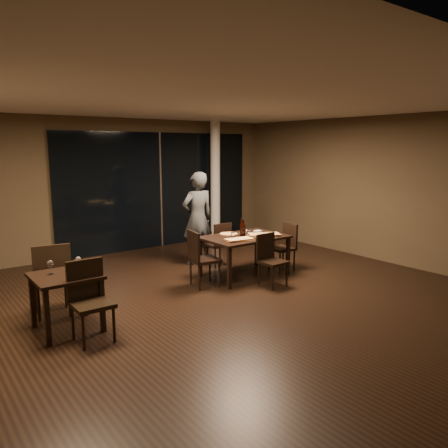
# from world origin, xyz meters

# --- Properties ---
(ground) EXTENTS (8.00, 8.00, 0.00)m
(ground) POSITION_xyz_m (0.00, 0.00, 0.00)
(ground) COLOR black
(ground) RESTS_ON ground
(wall_back) EXTENTS (8.00, 0.10, 3.00)m
(wall_back) POSITION_xyz_m (0.00, 4.05, 1.50)
(wall_back) COLOR #453825
(wall_back) RESTS_ON ground
(wall_right) EXTENTS (0.10, 8.00, 3.00)m
(wall_right) POSITION_xyz_m (4.05, 0.00, 1.50)
(wall_right) COLOR #453825
(wall_right) RESTS_ON ground
(ceiling) EXTENTS (8.00, 8.00, 0.04)m
(ceiling) POSITION_xyz_m (0.00, 0.00, 3.02)
(ceiling) COLOR silver
(ceiling) RESTS_ON wall_back
(window_panel) EXTENTS (5.00, 0.06, 2.70)m
(window_panel) POSITION_xyz_m (1.00, 3.96, 1.35)
(window_panel) COLOR black
(window_panel) RESTS_ON ground
(column) EXTENTS (0.24, 0.24, 3.00)m
(column) POSITION_xyz_m (2.40, 3.65, 1.50)
(column) COLOR silver
(column) RESTS_ON ground
(main_table) EXTENTS (1.50, 1.00, 0.75)m
(main_table) POSITION_xyz_m (1.00, 0.80, 0.68)
(main_table) COLOR black
(main_table) RESTS_ON ground
(side_table) EXTENTS (0.80, 0.80, 0.75)m
(side_table) POSITION_xyz_m (-2.40, 0.30, 0.62)
(side_table) COLOR black
(side_table) RESTS_ON ground
(chair_main_far) EXTENTS (0.43, 0.43, 0.88)m
(chair_main_far) POSITION_xyz_m (1.03, 1.61, 0.49)
(chair_main_far) COLOR black
(chair_main_far) RESTS_ON ground
(chair_main_near) EXTENTS (0.43, 0.43, 0.90)m
(chair_main_near) POSITION_xyz_m (0.99, 0.11, 0.50)
(chair_main_near) COLOR black
(chair_main_near) RESTS_ON ground
(chair_main_left) EXTENTS (0.52, 0.52, 0.98)m
(chair_main_left) POSITION_xyz_m (-0.02, 0.75, 0.54)
(chair_main_left) COLOR black
(chair_main_left) RESTS_ON ground
(chair_main_right) EXTENTS (0.47, 0.47, 0.91)m
(chair_main_right) POSITION_xyz_m (1.90, 0.64, 0.51)
(chair_main_right) COLOR black
(chair_main_right) RESTS_ON ground
(chair_side_far) EXTENTS (0.57, 0.57, 1.06)m
(chair_side_far) POSITION_xyz_m (-2.42, 0.86, 0.59)
(chair_side_far) COLOR black
(chair_side_far) RESTS_ON ground
(chair_side_near) EXTENTS (0.46, 0.46, 0.99)m
(chair_side_near) POSITION_xyz_m (-2.26, -0.14, 0.55)
(chair_side_near) COLOR black
(chair_side_near) RESTS_ON ground
(diner) EXTENTS (0.66, 0.46, 1.88)m
(diner) POSITION_xyz_m (0.79, 2.04, 0.94)
(diner) COLOR #303335
(diner) RESTS_ON ground
(pizza_board_left) EXTENTS (0.56, 0.39, 0.01)m
(pizza_board_left) POSITION_xyz_m (0.67, 0.56, 0.76)
(pizza_board_left) COLOR #4A2B17
(pizza_board_left) RESTS_ON main_table
(pizza_board_right) EXTENTS (0.67, 0.48, 0.01)m
(pizza_board_right) POSITION_xyz_m (1.32, 0.62, 0.76)
(pizza_board_right) COLOR #432E15
(pizza_board_right) RESTS_ON main_table
(oblong_pizza_left) EXTENTS (0.48, 0.27, 0.02)m
(oblong_pizza_left) POSITION_xyz_m (0.67, 0.56, 0.77)
(oblong_pizza_left) COLOR maroon
(oblong_pizza_left) RESTS_ON pizza_board_left
(oblong_pizza_right) EXTENTS (0.60, 0.47, 0.02)m
(oblong_pizza_right) POSITION_xyz_m (1.32, 0.62, 0.77)
(oblong_pizza_right) COLOR #691809
(oblong_pizza_right) RESTS_ON pizza_board_right
(round_pizza) EXTENTS (0.32, 0.32, 0.01)m
(round_pizza) POSITION_xyz_m (0.86, 1.10, 0.76)
(round_pizza) COLOR red
(round_pizza) RESTS_ON main_table
(bottle_a) EXTENTS (0.07, 0.07, 0.32)m
(bottle_a) POSITION_xyz_m (0.96, 0.83, 0.91)
(bottle_a) COLOR black
(bottle_a) RESTS_ON main_table
(bottle_b) EXTENTS (0.06, 0.06, 0.29)m
(bottle_b) POSITION_xyz_m (1.01, 0.84, 0.89)
(bottle_b) COLOR black
(bottle_b) RESTS_ON main_table
(bottle_c) EXTENTS (0.07, 0.07, 0.30)m
(bottle_c) POSITION_xyz_m (1.03, 0.89, 0.90)
(bottle_c) COLOR black
(bottle_c) RESTS_ON main_table
(tumbler_left) EXTENTS (0.07, 0.07, 0.09)m
(tumbler_left) POSITION_xyz_m (0.77, 0.85, 0.79)
(tumbler_left) COLOR white
(tumbler_left) RESTS_ON main_table
(tumbler_right) EXTENTS (0.08, 0.08, 0.10)m
(tumbler_right) POSITION_xyz_m (1.18, 0.91, 0.80)
(tumbler_right) COLOR white
(tumbler_right) RESTS_ON main_table
(napkin_near) EXTENTS (0.19, 0.13, 0.01)m
(napkin_near) POSITION_xyz_m (1.51, 0.66, 0.76)
(napkin_near) COLOR white
(napkin_near) RESTS_ON main_table
(napkin_far) EXTENTS (0.19, 0.12, 0.01)m
(napkin_far) POSITION_xyz_m (1.52, 1.01, 0.76)
(napkin_far) COLOR white
(napkin_far) RESTS_ON main_table
(wine_glass_a) EXTENTS (0.08, 0.08, 0.17)m
(wine_glass_a) POSITION_xyz_m (-2.54, 0.41, 0.84)
(wine_glass_a) COLOR white
(wine_glass_a) RESTS_ON side_table
(wine_glass_b) EXTENTS (0.09, 0.09, 0.20)m
(wine_glass_b) POSITION_xyz_m (-2.23, 0.29, 0.85)
(wine_glass_b) COLOR white
(wine_glass_b) RESTS_ON side_table
(side_napkin) EXTENTS (0.20, 0.16, 0.01)m
(side_napkin) POSITION_xyz_m (-2.31, 0.15, 0.76)
(side_napkin) COLOR white
(side_napkin) RESTS_ON side_table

